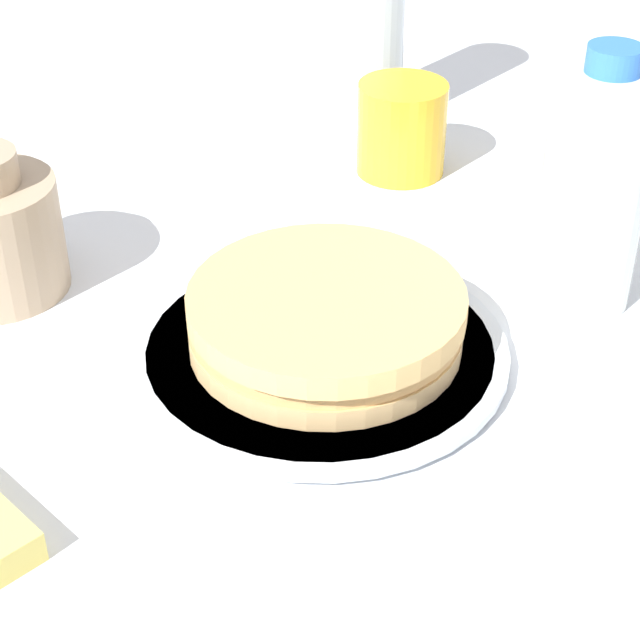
# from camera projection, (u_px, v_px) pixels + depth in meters

# --- Properties ---
(ground_plane) EXTENTS (4.00, 4.00, 0.00)m
(ground_plane) POSITION_uv_depth(u_px,v_px,m) (317.00, 390.00, 0.71)
(ground_plane) COLOR white
(plate) EXTENTS (0.26, 0.26, 0.01)m
(plate) POSITION_uv_depth(u_px,v_px,m) (320.00, 351.00, 0.73)
(plate) COLOR silver
(plate) RESTS_ON ground_plane
(pancake_stack) EXTENTS (0.19, 0.19, 0.05)m
(pancake_stack) POSITION_uv_depth(u_px,v_px,m) (326.00, 318.00, 0.71)
(pancake_stack) COLOR #DEB373
(pancake_stack) RESTS_ON plate
(juice_glass) EXTENTS (0.08, 0.08, 0.08)m
(juice_glass) POSITION_uv_depth(u_px,v_px,m) (402.00, 129.00, 0.95)
(juice_glass) COLOR yellow
(juice_glass) RESTS_ON ground_plane
(water_bottle_mid) EXTENTS (0.07, 0.07, 0.19)m
(water_bottle_mid) POSITION_uv_depth(u_px,v_px,m) (594.00, 189.00, 0.75)
(water_bottle_mid) COLOR silver
(water_bottle_mid) RESTS_ON ground_plane
(water_bottle_far) EXTENTS (0.08, 0.08, 0.25)m
(water_bottle_far) POSITION_uv_depth(u_px,v_px,m) (365.00, 4.00, 1.00)
(water_bottle_far) COLOR silver
(water_bottle_far) RESTS_ON ground_plane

